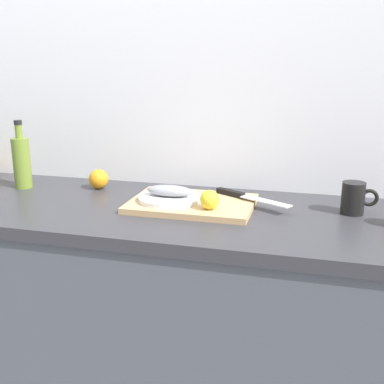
# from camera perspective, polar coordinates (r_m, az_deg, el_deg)

# --- Properties ---
(back_wall) EXTENTS (3.20, 0.05, 2.50)m
(back_wall) POSITION_cam_1_polar(r_m,az_deg,el_deg) (1.85, -4.97, 11.86)
(back_wall) COLOR white
(back_wall) RESTS_ON ground_plane
(kitchen_counter) EXTENTS (2.00, 0.60, 0.90)m
(kitchen_counter) POSITION_cam_1_polar(r_m,az_deg,el_deg) (1.80, -7.99, -15.30)
(kitchen_counter) COLOR #4C5159
(kitchen_counter) RESTS_ON ground_plane
(cutting_board) EXTENTS (0.40, 0.28, 0.02)m
(cutting_board) POSITION_cam_1_polar(r_m,az_deg,el_deg) (1.57, 0.00, -1.41)
(cutting_board) COLOR tan
(cutting_board) RESTS_ON kitchen_counter
(white_plate) EXTENTS (0.21, 0.21, 0.01)m
(white_plate) POSITION_cam_1_polar(r_m,az_deg,el_deg) (1.57, -2.68, -0.75)
(white_plate) COLOR white
(white_plate) RESTS_ON cutting_board
(fish_fillet) EXTENTS (0.16, 0.07, 0.04)m
(fish_fillet) POSITION_cam_1_polar(r_m,az_deg,el_deg) (1.56, -2.69, 0.15)
(fish_fillet) COLOR gray
(fish_fillet) RESTS_ON white_plate
(chef_knife) EXTENTS (0.27, 0.17, 0.02)m
(chef_knife) POSITION_cam_1_polar(r_m,az_deg,el_deg) (1.60, 6.10, -0.45)
(chef_knife) COLOR silver
(chef_knife) RESTS_ON cutting_board
(lemon_0) EXTENTS (0.06, 0.06, 0.06)m
(lemon_0) POSITION_cam_1_polar(r_m,az_deg,el_deg) (1.47, 2.12, -0.93)
(lemon_0) COLOR yellow
(lemon_0) RESTS_ON cutting_board
(olive_oil_bottle) EXTENTS (0.06, 0.06, 0.25)m
(olive_oil_bottle) POSITION_cam_1_polar(r_m,az_deg,el_deg) (1.89, -19.70, 3.48)
(olive_oil_bottle) COLOR olive
(olive_oil_bottle) RESTS_ON kitchen_counter
(coffee_mug_1) EXTENTS (0.11, 0.07, 0.10)m
(coffee_mug_1) POSITION_cam_1_polar(r_m,az_deg,el_deg) (1.57, 18.81, -0.69)
(coffee_mug_1) COLOR black
(coffee_mug_1) RESTS_ON kitchen_counter
(orange_1) EXTENTS (0.07, 0.07, 0.07)m
(orange_1) POSITION_cam_1_polar(r_m,az_deg,el_deg) (1.82, -11.10, 1.53)
(orange_1) COLOR orange
(orange_1) RESTS_ON kitchen_counter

